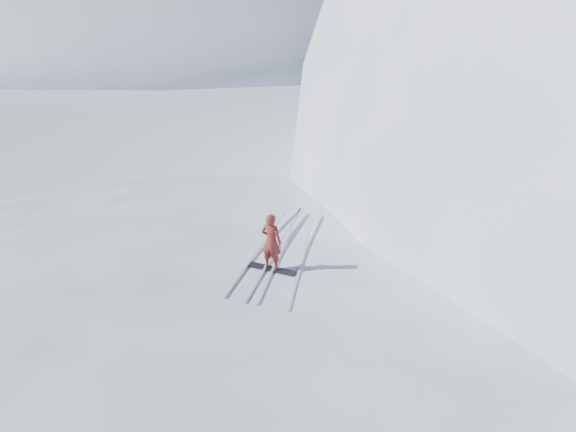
# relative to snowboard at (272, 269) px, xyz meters

# --- Properties ---
(near_ridge) EXTENTS (36.00, 28.00, 4.80)m
(near_ridge) POSITION_rel_snowboard_xyz_m (1.77, -0.94, -2.41)
(near_ridge) COLOR white
(near_ridge) RESTS_ON ground
(far_ridge_a) EXTENTS (120.00, 70.00, 28.00)m
(far_ridge_a) POSITION_rel_snowboard_xyz_m (-69.23, 56.06, -2.41)
(far_ridge_a) COLOR white
(far_ridge_a) RESTS_ON ground
(far_ridge_c) EXTENTS (140.00, 90.00, 36.00)m
(far_ridge_c) POSITION_rel_snowboard_xyz_m (-39.23, 106.06, -2.41)
(far_ridge_c) COLOR white
(far_ridge_c) RESTS_ON ground
(wind_bumps) EXTENTS (16.00, 14.40, 1.00)m
(wind_bumps) POSITION_rel_snowboard_xyz_m (0.21, -1.82, -2.41)
(wind_bumps) COLOR white
(wind_bumps) RESTS_ON ground
(snowboard) EXTENTS (1.36, 0.26, 0.02)m
(snowboard) POSITION_rel_snowboard_xyz_m (0.00, 0.00, 0.00)
(snowboard) COLOR black
(snowboard) RESTS_ON near_ridge
(snowboarder) EXTENTS (0.55, 0.36, 1.51)m
(snowboarder) POSITION_rel_snowboard_xyz_m (0.00, 0.00, 0.77)
(snowboarder) COLOR maroon
(snowboarder) RESTS_ON snowboard
(board_tracks) EXTENTS (2.72, 5.92, 0.04)m
(board_tracks) POSITION_rel_snowboard_xyz_m (-0.30, 1.21, 0.01)
(board_tracks) COLOR silver
(board_tracks) RESTS_ON ground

